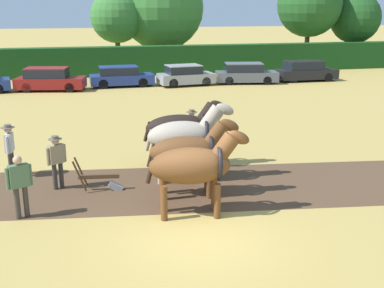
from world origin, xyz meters
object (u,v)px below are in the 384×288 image
tree_center (309,4)px  plow (103,181)px  draft_horse_trail_right (182,128)px  parked_car_center_right (121,77)px  parked_car_center (50,80)px  parked_car_far_right (246,74)px  tree_left (117,17)px  farmer_onlooker_right (10,146)px  parked_car_end_right (305,71)px  tree_center_left (161,8)px  farmer_onlooker_left (20,182)px  parked_car_right (185,76)px  draft_horse_lead_right (189,151)px  farmer_at_plow (57,158)px  tree_center_right (355,18)px  draft_horse_lead_left (194,166)px  draft_horse_trail_left (185,136)px  farmer_beside_team (192,128)px

tree_center → plow: bearing=-126.0°
draft_horse_trail_right → parked_car_center_right: size_ratio=0.66×
parked_car_center → parked_car_far_right: bearing=10.9°
tree_left → plow: 29.64m
farmer_onlooker_right → parked_car_far_right: bearing=55.9°
tree_left → parked_car_end_right: bearing=-36.6°
tree_center_left → farmer_onlooker_left: 33.50m
parked_car_right → draft_horse_lead_right: bearing=-108.4°
tree_left → draft_horse_trail_right: (-0.13, -27.49, -3.16)m
draft_horse_trail_right → parked_car_center_right: 18.24m
farmer_at_plow → parked_car_center: farmer_at_plow is taller
parked_car_center → parked_car_center_right: (4.79, 0.66, -0.04)m
tree_left → farmer_onlooker_right: tree_left is taller
tree_center_right → farmer_onlooker_left: tree_center_right is taller
tree_center → parked_car_center_right: bearing=-155.1°
tree_center_left → farmer_at_plow: bearing=-105.8°
farmer_onlooker_right → tree_center_left: bearing=76.0°
parked_car_end_right → tree_left: bearing=143.5°
draft_horse_lead_left → parked_car_end_right: size_ratio=0.63×
plow → draft_horse_lead_right: bearing=-14.8°
parked_car_center_right → parked_car_far_right: size_ratio=0.95×
tree_center_left → parked_car_end_right: bearing=-50.5°
parked_car_end_right → draft_horse_trail_right: bearing=-126.9°
draft_horse_trail_left → parked_car_center: 19.61m
plow → farmer_onlooker_right: (-2.88, 1.97, 0.74)m
tree_center_right → parked_car_right: tree_center_right is taller
draft_horse_trail_right → draft_horse_lead_left: bearing=-90.1°
parked_car_far_right → parked_car_end_right: bearing=11.5°
tree_center_right → tree_center: bearing=179.3°
draft_horse_trail_right → parked_car_center: size_ratio=0.62×
parked_car_center_right → parked_car_right: parked_car_right is taller
parked_car_center_right → farmer_at_plow: bearing=-102.1°
plow → farmer_beside_team: bearing=50.0°
draft_horse_lead_left → farmer_beside_team: bearing=85.0°
draft_horse_trail_left → farmer_onlooker_left: bearing=-151.5°
tree_center_right → farmer_onlooker_left: bearing=-132.8°
farmer_at_plow → parked_car_far_right: bearing=114.3°
farmer_onlooker_left → parked_car_center_right: (4.56, 21.43, -0.33)m
tree_left → draft_horse_trail_left: 29.02m
tree_center → draft_horse_lead_right: size_ratio=3.11×
draft_horse_lead_right → parked_car_center: draft_horse_lead_right is taller
draft_horse_trail_right → farmer_beside_team: bearing=73.1°
tree_center_left → tree_center_right: size_ratio=1.35×
draft_horse_lead_left → parked_car_far_right: draft_horse_lead_left is taller
parked_car_center → parked_car_far_right: size_ratio=1.01×
tree_center → draft_horse_lead_left: (-18.34, -30.76, -4.20)m
draft_horse_trail_left → parked_car_center: (-5.12, 18.91, -0.75)m
tree_left → draft_horse_trail_left: bearing=-90.6°
parked_car_right → parked_car_far_right: bearing=-6.8°
parked_car_far_right → parked_car_center_right: bearing=-174.3°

